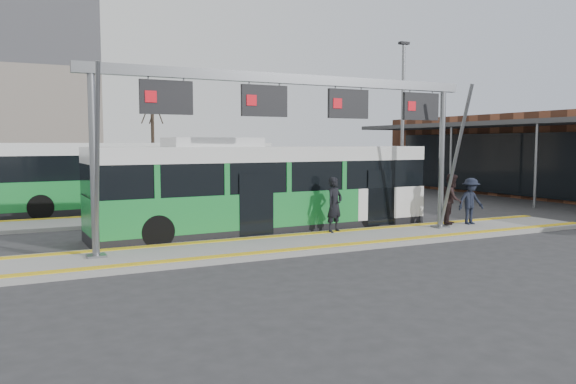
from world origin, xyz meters
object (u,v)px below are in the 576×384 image
at_px(passenger_a, 335,205).
at_px(passenger_c, 471,201).
at_px(hero_bus, 266,189).
at_px(passenger_b, 452,199).
at_px(gantry, 299,108).

height_order(passenger_a, passenger_c, passenger_a).
bearing_deg(passenger_c, passenger_a, 176.55).
relative_size(hero_bus, passenger_a, 6.56).
height_order(passenger_b, passenger_c, passenger_b).
xyz_separation_m(hero_bus, passenger_b, (6.72, -2.21, -0.45)).
distance_m(gantry, passenger_a, 3.78).
relative_size(gantry, passenger_c, 7.40).
distance_m(gantry, passenger_b, 7.52).
height_order(gantry, passenger_a, gantry).
bearing_deg(passenger_c, hero_bus, 164.46).
height_order(hero_bus, passenger_c, hero_bus).
bearing_deg(passenger_a, gantry, -175.41).
bearing_deg(passenger_a, passenger_b, -24.35).
distance_m(passenger_a, passenger_c, 5.65).
relative_size(hero_bus, passenger_b, 6.49).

